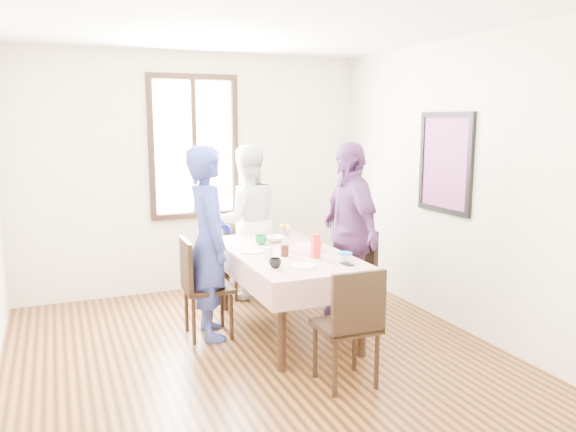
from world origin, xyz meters
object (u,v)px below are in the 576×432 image
(dining_table, at_px, (286,292))
(chair_near, at_px, (346,325))
(chair_right, at_px, (350,274))
(chair_far, at_px, (246,256))
(chair_left, at_px, (208,287))
(person_far, at_px, (246,222))
(person_right, at_px, (349,232))
(person_left, at_px, (209,242))

(dining_table, bearing_deg, chair_near, -90.00)
(chair_right, relative_size, chair_far, 1.00)
(chair_left, xyz_separation_m, person_far, (0.70, 0.99, 0.39))
(chair_left, height_order, person_right, person_right)
(chair_right, xyz_separation_m, chair_far, (-0.70, 1.11, 0.00))
(chair_far, distance_m, chair_near, 2.33)
(chair_right, bearing_deg, chair_left, 95.41)
(dining_table, relative_size, chair_left, 1.87)
(chair_near, distance_m, person_left, 1.55)
(person_far, bearing_deg, chair_near, 91.94)
(chair_right, relative_size, chair_near, 1.00)
(chair_left, distance_m, chair_near, 1.50)
(dining_table, height_order, person_far, person_far)
(person_left, bearing_deg, chair_right, -91.46)
(chair_near, bearing_deg, chair_left, 118.66)
(chair_far, distance_m, person_right, 1.37)
(chair_right, distance_m, chair_near, 1.41)
(chair_far, bearing_deg, person_left, 58.07)
(dining_table, distance_m, chair_far, 1.17)
(dining_table, relative_size, person_left, 0.97)
(person_far, distance_m, person_right, 1.29)
(chair_far, bearing_deg, person_far, 92.18)
(person_left, bearing_deg, person_far, -31.76)
(chair_right, distance_m, person_left, 1.45)
(chair_left, relative_size, person_left, 0.52)
(chair_left, bearing_deg, dining_table, 78.92)
(chair_right, relative_size, person_right, 0.52)
(chair_far, relative_size, person_far, 0.54)
(dining_table, relative_size, chair_near, 1.87)
(person_left, relative_size, person_far, 1.03)
(dining_table, height_order, chair_right, chair_right)
(chair_right, distance_m, person_right, 0.42)
(chair_left, relative_size, person_far, 0.54)
(person_left, distance_m, person_far, 1.20)
(dining_table, relative_size, chair_far, 1.87)
(person_far, bearing_deg, chair_far, -88.06)
(person_left, height_order, person_right, person_right)
(chair_right, bearing_deg, chair_far, 41.93)
(chair_far, xyz_separation_m, person_far, (0.00, -0.02, 0.39))
(person_right, bearing_deg, chair_right, 93.13)
(chair_far, relative_size, person_left, 0.52)
(person_left, bearing_deg, chair_near, -149.84)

